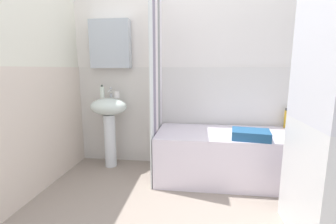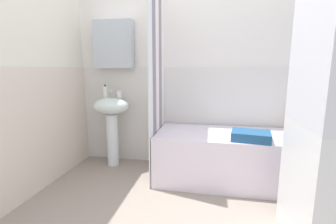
% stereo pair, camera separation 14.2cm
% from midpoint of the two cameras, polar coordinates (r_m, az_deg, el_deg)
% --- Properties ---
extents(wall_back_tiled, '(3.60, 0.18, 2.40)m').
position_cam_midpoint_polar(wall_back_tiled, '(2.88, 5.42, 9.46)').
color(wall_back_tiled, white).
rests_on(wall_back_tiled, ground_plane).
extents(wall_left_tiled, '(0.07, 1.81, 2.40)m').
position_cam_midpoint_polar(wall_left_tiled, '(2.53, -32.28, 7.33)').
color(wall_left_tiled, white).
rests_on(wall_left_tiled, ground_plane).
extents(sink, '(0.44, 0.34, 0.84)m').
position_cam_midpoint_polar(sink, '(2.92, -15.37, -1.16)').
color(sink, white).
rests_on(sink, ground_plane).
extents(faucet, '(0.03, 0.12, 0.12)m').
position_cam_midpoint_polar(faucet, '(2.96, -15.03, 4.57)').
color(faucet, silver).
rests_on(faucet, sink).
extents(soap_dispenser, '(0.05, 0.05, 0.15)m').
position_cam_midpoint_polar(soap_dispenser, '(2.98, -16.90, 4.65)').
color(soap_dispenser, white).
rests_on(soap_dispenser, sink).
extents(toothbrush_cup, '(0.06, 0.06, 0.08)m').
position_cam_midpoint_polar(toothbrush_cup, '(2.89, -13.62, 4.11)').
color(toothbrush_cup, white).
rests_on(toothbrush_cup, sink).
extents(bathtub, '(1.64, 0.71, 0.52)m').
position_cam_midpoint_polar(bathtub, '(2.67, 13.95, -10.20)').
color(bathtub, white).
rests_on(bathtub, ground_plane).
extents(shower_curtain, '(0.01, 0.71, 2.00)m').
position_cam_midpoint_polar(shower_curtain, '(2.54, -4.41, 6.24)').
color(shower_curtain, white).
rests_on(shower_curtain, ground_plane).
extents(body_wash_bottle, '(0.06, 0.06, 0.19)m').
position_cam_midpoint_polar(body_wash_bottle, '(3.00, 27.42, -1.91)').
color(body_wash_bottle, white).
rests_on(body_wash_bottle, bathtub).
extents(lotion_bottle, '(0.04, 0.04, 0.22)m').
position_cam_midpoint_polar(lotion_bottle, '(2.99, 25.31, -1.42)').
color(lotion_bottle, gold).
rests_on(lotion_bottle, bathtub).
extents(towel_folded, '(0.38, 0.30, 0.09)m').
position_cam_midpoint_polar(towel_folded, '(2.40, 17.67, -5.20)').
color(towel_folded, '#235382').
rests_on(towel_folded, bathtub).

